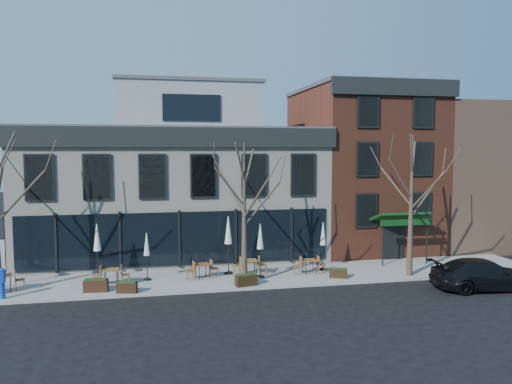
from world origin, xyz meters
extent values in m
plane|color=black|center=(0.00, 0.00, 0.00)|extent=(120.00, 120.00, 0.00)
cube|color=gray|center=(3.25, -2.15, 0.07)|extent=(33.50, 4.70, 0.15)
cube|color=beige|center=(0.00, 5.00, 4.00)|extent=(18.00, 10.00, 8.00)
cube|color=#47474C|center=(0.00, 5.00, 8.05)|extent=(18.30, 10.30, 0.30)
cube|color=black|center=(0.00, -0.12, 7.55)|extent=(18.30, 0.25, 1.10)
cube|color=black|center=(-9.12, 5.00, 7.55)|extent=(0.25, 10.30, 1.10)
cube|color=black|center=(0.00, -0.06, 1.90)|extent=(17.20, 0.12, 3.00)
cube|color=black|center=(-9.06, 4.00, 1.90)|extent=(0.12, 7.50, 3.00)
cube|color=gray|center=(1.00, 6.00, 9.60)|extent=(9.00, 6.50, 3.00)
cube|color=brown|center=(13.00, 5.00, 5.50)|extent=(8.00, 10.00, 11.00)
cube|color=#47474C|center=(13.00, 5.00, 11.05)|extent=(8.20, 10.20, 0.25)
cube|color=black|center=(13.00, -0.12, 10.60)|extent=(8.20, 0.25, 1.00)
cube|color=#0B3310|center=(13.00, -0.85, 2.90)|extent=(3.20, 1.66, 0.67)
cube|color=black|center=(13.00, -0.05, 1.25)|extent=(1.40, 0.10, 2.50)
cube|color=#8C664C|center=(23.00, 6.00, 5.00)|extent=(12.00, 12.00, 10.00)
cylinder|color=#382B21|center=(-7.43, -3.01, 4.68)|extent=(2.23, 0.50, 2.48)
cone|color=#382B21|center=(3.00, -3.90, 3.67)|extent=(0.34, 0.34, 7.04)
cylinder|color=#382B21|center=(3.95, -3.73, 4.18)|extent=(2.00, 0.46, 2.21)
cylinder|color=#382B21|center=(2.60, -3.04, 4.59)|extent=(0.93, 1.84, 1.91)
cylinder|color=#382B21|center=(2.25, -4.17, 5.04)|extent=(1.61, 0.68, 1.97)
cylinder|color=#382B21|center=(3.40, -4.76, 4.51)|extent=(0.93, 1.83, 2.03)
cone|color=#382B21|center=(12.00, -3.90, 3.89)|extent=(0.34, 0.34, 7.48)
cylinder|color=#382B21|center=(13.01, -3.72, 4.43)|extent=(2.12, 0.48, 2.35)
cylinder|color=#382B21|center=(11.57, -2.99, 4.86)|extent=(0.98, 1.94, 2.03)
cylinder|color=#382B21|center=(11.20, -4.19, 5.35)|extent=(1.71, 0.71, 2.09)
cylinder|color=#382B21|center=(12.42, -4.81, 4.78)|extent=(0.98, 1.94, 2.16)
imported|color=black|center=(14.48, -6.67, 0.75)|extent=(5.35, 2.54, 1.51)
cylinder|color=#0D38B4|center=(-8.12, -4.01, 0.53)|extent=(0.22, 0.22, 0.76)
cube|color=#0D38B4|center=(-8.12, -4.01, 1.19)|extent=(0.27, 0.24, 0.55)
cone|color=#0D38B4|center=(-8.12, -4.01, 1.51)|extent=(0.28, 0.28, 0.13)
cube|color=brown|center=(-8.40, -2.88, 0.96)|extent=(0.95, 0.95, 0.04)
cylinder|color=black|center=(-8.02, -3.10, 0.55)|extent=(0.04, 0.04, 0.80)
cylinder|color=black|center=(-8.18, -2.50, 0.55)|extent=(0.04, 0.04, 0.80)
cube|color=brown|center=(-3.49, -2.65, 0.93)|extent=(0.77, 0.77, 0.04)
cylinder|color=black|center=(-3.80, -2.94, 0.53)|extent=(0.04, 0.04, 0.76)
cylinder|color=black|center=(-3.21, -2.96, 0.53)|extent=(0.04, 0.04, 0.76)
cylinder|color=black|center=(-3.78, -2.34, 0.53)|extent=(0.04, 0.04, 0.76)
cylinder|color=black|center=(-3.18, -2.36, 0.53)|extent=(0.04, 0.04, 0.76)
cube|color=brown|center=(1.08, -2.28, 0.89)|extent=(0.85, 0.85, 0.04)
cylinder|color=black|center=(0.87, -2.62, 0.51)|extent=(0.04, 0.04, 0.73)
cylinder|color=black|center=(1.42, -2.49, 0.51)|extent=(0.04, 0.04, 0.73)
cylinder|color=black|center=(0.74, -2.07, 0.51)|extent=(0.04, 0.04, 0.73)
cylinder|color=black|center=(1.29, -1.94, 0.51)|extent=(0.04, 0.04, 0.73)
cube|color=brown|center=(3.64, -2.06, 0.94)|extent=(0.79, 0.79, 0.04)
cylinder|color=black|center=(3.32, -2.35, 0.54)|extent=(0.04, 0.04, 0.78)
cylinder|color=black|center=(3.93, -2.38, 0.54)|extent=(0.04, 0.04, 0.78)
cylinder|color=black|center=(3.35, -1.75, 0.54)|extent=(0.04, 0.04, 0.78)
cylinder|color=black|center=(3.95, -1.78, 0.54)|extent=(0.04, 0.04, 0.78)
cube|color=brown|center=(6.85, -2.52, 0.91)|extent=(0.75, 0.75, 0.04)
cylinder|color=black|center=(6.55, -2.80, 0.52)|extent=(0.04, 0.04, 0.75)
cylinder|color=black|center=(7.13, -2.81, 0.52)|extent=(0.04, 0.04, 0.75)
cylinder|color=black|center=(6.57, -2.22, 0.52)|extent=(0.04, 0.04, 0.75)
cylinder|color=black|center=(7.15, -2.23, 0.52)|extent=(0.04, 0.04, 0.75)
cylinder|color=black|center=(-4.24, -1.54, 0.18)|extent=(0.47, 0.47, 0.06)
cylinder|color=black|center=(-4.24, -1.54, 1.32)|extent=(0.05, 0.05, 2.34)
cone|color=silver|center=(-4.24, -1.54, 2.38)|extent=(0.38, 0.38, 1.38)
cylinder|color=black|center=(-1.75, -2.05, 0.18)|extent=(0.39, 0.39, 0.05)
cylinder|color=black|center=(-1.75, -2.05, 1.13)|extent=(0.04, 0.04, 1.97)
cone|color=silver|center=(-1.75, -2.05, 2.03)|extent=(0.32, 0.32, 1.16)
cylinder|color=black|center=(2.55, -1.61, 0.18)|extent=(0.50, 0.50, 0.07)
cylinder|color=black|center=(2.55, -1.61, 1.41)|extent=(0.06, 0.06, 2.51)
cone|color=silver|center=(2.55, -1.61, 2.55)|extent=(0.41, 0.41, 1.48)
cylinder|color=black|center=(4.08, -2.68, 0.18)|extent=(0.46, 0.46, 0.06)
cylinder|color=black|center=(4.08, -2.68, 1.30)|extent=(0.05, 0.05, 2.30)
cone|color=beige|center=(4.08, -2.68, 2.35)|extent=(0.38, 0.38, 1.36)
cylinder|color=black|center=(7.86, -1.79, 0.18)|extent=(0.43, 0.43, 0.06)
cylinder|color=black|center=(7.86, -1.79, 1.22)|extent=(0.05, 0.05, 2.14)
cone|color=beige|center=(7.86, -1.79, 2.20)|extent=(0.35, 0.35, 1.27)
cube|color=#331A11|center=(-4.12, -3.70, 0.43)|extent=(1.15, 0.54, 0.56)
cube|color=#1E3314|center=(-4.12, -3.70, 0.73)|extent=(1.03, 0.44, 0.09)
cube|color=black|center=(-2.67, -4.18, 0.39)|extent=(1.00, 0.56, 0.47)
cube|color=#1E3314|center=(-2.67, -4.18, 0.64)|extent=(0.90, 0.47, 0.08)
cube|color=black|center=(3.04, -4.15, 0.42)|extent=(1.13, 0.64, 0.53)
cube|color=#1E3314|center=(3.04, -4.15, 0.71)|extent=(1.01, 0.53, 0.09)
cube|color=black|center=(8.08, -3.62, 0.38)|extent=(0.99, 0.69, 0.46)
cube|color=#1E3314|center=(8.08, -3.62, 0.63)|extent=(0.87, 0.59, 0.07)
camera|label=1|loc=(-1.43, -27.91, 6.86)|focal=35.00mm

